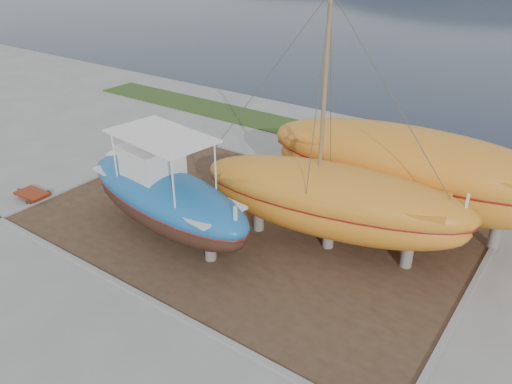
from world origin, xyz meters
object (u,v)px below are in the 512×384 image
Objects in this scene: orange_sailboat at (336,134)px; orange_bare_hull at (409,180)px; red_trailer at (33,196)px; white_dinghy at (146,165)px; blue_caique at (164,186)px.

orange_bare_hull is at bearing 53.97° from orange_sailboat.
orange_bare_hull reaches higher than red_trailer.
orange_sailboat is at bearing -16.31° from white_dinghy.
blue_caique is 1.99× the size of white_dinghy.
orange_sailboat reaches higher than white_dinghy.
blue_caique is 0.73× the size of orange_bare_hull.
red_trailer is (-2.80, -4.70, -0.59)m from white_dinghy.
blue_caique is at bearing -162.88° from orange_sailboat.
orange_sailboat is 14.90m from red_trailer.
blue_caique reaches higher than white_dinghy.
orange_sailboat is at bearing -119.37° from orange_bare_hull.
orange_sailboat is (5.88, 3.02, 2.56)m from blue_caique.
white_dinghy is 11.38m from orange_sailboat.
orange_sailboat reaches higher than blue_caique.
orange_bare_hull is 17.27m from red_trailer.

